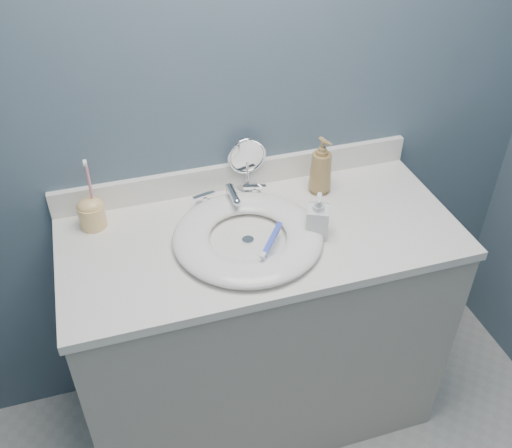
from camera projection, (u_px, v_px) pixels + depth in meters
name	position (u px, v px, depth m)	size (l,w,h in m)	color
back_wall	(235.00, 98.00, 1.75)	(2.20, 0.02, 2.40)	#48616C
vanity_cabinet	(260.00, 332.00, 2.02)	(1.20, 0.55, 0.85)	#A8A499
countertop	(261.00, 236.00, 1.75)	(1.22, 0.57, 0.03)	white
backsplash	(237.00, 175.00, 1.91)	(1.22, 0.02, 0.09)	white
basin	(248.00, 236.00, 1.70)	(0.45, 0.45, 0.04)	white
drain	(248.00, 240.00, 1.71)	(0.04, 0.04, 0.01)	silver
faucet	(231.00, 197.00, 1.84)	(0.25, 0.13, 0.07)	silver
makeup_mirror	(247.00, 162.00, 1.87)	(0.13, 0.07, 0.19)	silver
soap_bottle_amber	(321.00, 166.00, 1.86)	(0.08, 0.08, 0.20)	#9A7945
soap_bottle_clear	(318.00, 215.00, 1.69)	(0.07, 0.07, 0.15)	silver
toothbrush_holder	(91.00, 212.00, 1.74)	(0.08, 0.08, 0.24)	#F4C57A
toothbrush_lying	(271.00, 241.00, 1.64)	(0.11, 0.15, 0.02)	blue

